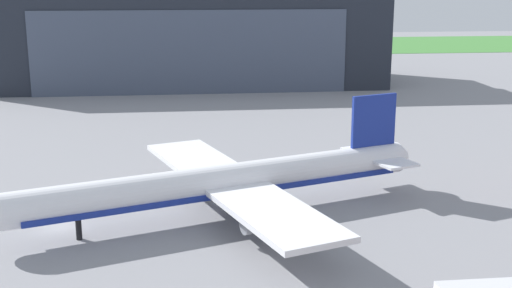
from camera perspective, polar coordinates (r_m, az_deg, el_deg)
The scene contains 4 objects.
ground_plane at distance 69.50m, azimuth -16.29°, elevation -6.78°, with size 440.00×440.00×0.00m, color gray.
grass_field_strip at distance 234.37m, azimuth -9.40°, elevation 8.10°, with size 440.00×56.00×0.08m, color #44853A.
maintenance_hangar at distance 153.87m, azimuth -5.67°, elevation 9.17°, with size 84.99×29.67×22.71m.
airliner_near_right at distance 68.73m, azimuth -2.58°, elevation -3.24°, with size 43.95×36.78×11.28m.
Camera 1 is at (12.42, -63.95, 24.20)m, focal length 47.18 mm.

